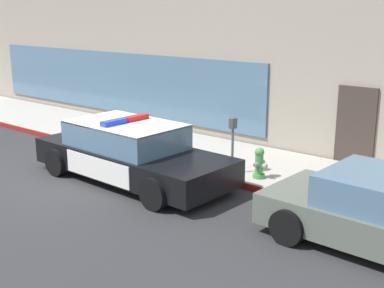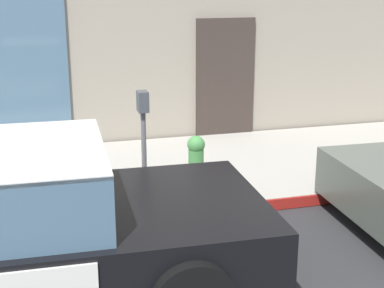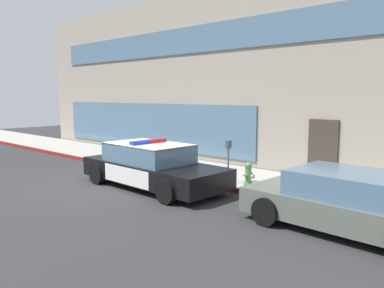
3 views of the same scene
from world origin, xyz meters
name	(u,v)px [view 3 (image 3 of 3)]	position (x,y,z in m)	size (l,w,h in m)	color
ground	(105,184)	(0.00, 0.00, 0.00)	(48.00, 48.00, 0.00)	#303033
sidewalk	(179,167)	(0.00, 3.48, 0.07)	(48.00, 2.99, 0.15)	#B2ADA3
curb_red_paint	(150,173)	(0.00, 1.97, 0.08)	(28.80, 0.04, 0.14)	maroon
storefront_building	(255,82)	(-1.29, 10.74, 3.60)	(21.38, 11.53, 7.20)	gray
police_cruiser	(152,166)	(1.42, 0.79, 0.68)	(5.15, 2.26, 1.49)	black
fire_hydrant	(248,174)	(3.92, 2.47, 0.50)	(0.34, 0.39, 0.73)	#4C994C
car_down_street	(347,202)	(7.42, 0.98, 0.63)	(4.34, 2.21, 1.29)	#596056
parking_meter	(228,154)	(3.24, 2.35, 1.08)	(0.12, 0.18, 1.34)	slate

